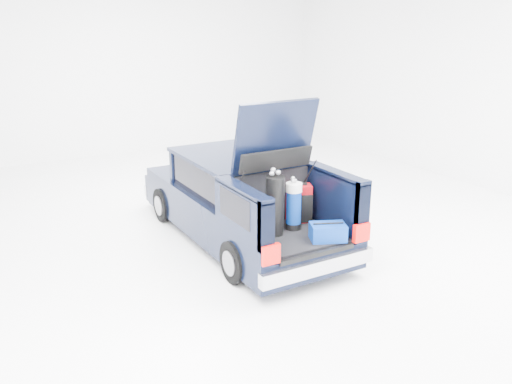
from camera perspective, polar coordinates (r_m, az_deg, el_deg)
ground at (r=9.19m, az=-1.56°, el=-4.93°), size 14.00×14.00×0.00m
car at (r=9.04m, az=-1.91°, el=-0.76°), size 1.87×4.65×2.47m
red_suitcase at (r=8.21m, az=4.56°, el=-1.20°), size 0.42×0.37×0.60m
black_golf_bag at (r=7.63m, az=1.98°, el=-1.42°), size 0.28×0.30×0.97m
blue_golf_bag at (r=7.89m, az=3.98°, el=-1.43°), size 0.30×0.30×0.79m
blue_duffel at (r=7.62m, az=7.58°, el=-4.19°), size 0.57×0.48×0.26m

